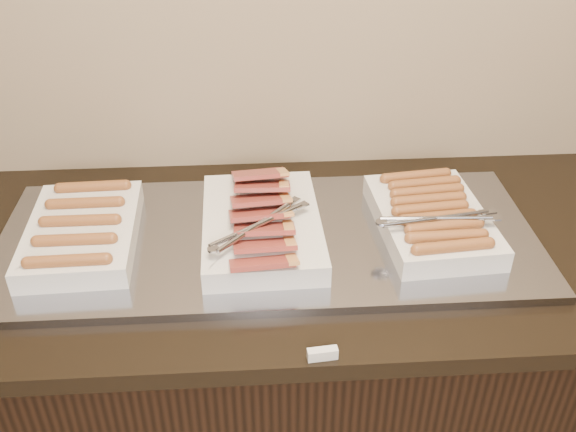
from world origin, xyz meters
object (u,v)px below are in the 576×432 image
(counter, at_px, (267,379))
(dish_right, at_px, (432,218))
(warming_tray, at_px, (268,239))
(dish_left, at_px, (82,231))
(dish_center, at_px, (261,225))

(counter, relative_size, dish_right, 5.69)
(warming_tray, relative_size, dish_left, 3.41)
(warming_tray, height_order, dish_right, dish_right)
(dish_center, bearing_deg, dish_left, 178.06)
(dish_left, relative_size, dish_right, 0.97)
(dish_center, bearing_deg, warming_tray, 12.60)
(dish_left, bearing_deg, warming_tray, -2.08)
(dish_right, bearing_deg, warming_tray, 175.50)
(counter, distance_m, dish_left, 0.63)
(dish_right, bearing_deg, counter, 175.52)
(counter, distance_m, dish_right, 0.63)
(warming_tray, relative_size, dish_right, 3.31)
(counter, xyz_separation_m, dish_left, (-0.39, -0.00, 0.50))
(warming_tray, height_order, dish_left, dish_left)
(warming_tray, bearing_deg, dish_center, -165.98)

